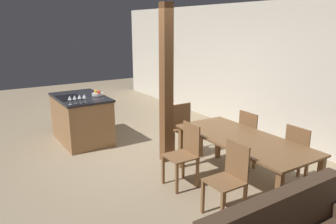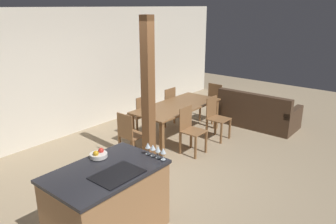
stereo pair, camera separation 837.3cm
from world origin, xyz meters
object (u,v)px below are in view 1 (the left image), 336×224
dining_chair_near_right (229,178)px  dining_chair_far_left (252,136)px  wine_glass_far (79,97)px  dining_table (243,144)px  kitchen_island (82,119)px  dining_chair_head_end (185,128)px  wine_glass_middle (75,98)px  dining_chair_far_right (301,154)px  dining_chair_foot_end (336,196)px  fruit_bowl (98,94)px  wine_glass_end (84,96)px  wine_glass_near (70,98)px  timber_post (166,86)px  dining_chair_near_left (184,153)px

dining_chair_near_right → dining_chair_far_left: (-0.92, 1.37, 0.00)m
wine_glass_far → dining_table: size_ratio=0.08×
kitchen_island → dining_chair_head_end: (1.67, 1.32, 0.02)m
kitchen_island → dining_chair_head_end: bearing=38.5°
wine_glass_middle → dining_chair_far_right: wine_glass_middle is taller
dining_chair_far_left → dining_chair_foot_end: 1.98m
fruit_bowl → dining_chair_head_end: bearing=33.9°
wine_glass_end → dining_chair_near_right: bearing=14.5°
kitchen_island → wine_glass_near: size_ratio=8.78×
dining_chair_near_right → dining_chair_far_right: same height
kitchen_island → dining_table: 3.34m
wine_glass_near → dining_chair_foot_end: bearing=23.7°
kitchen_island → dining_chair_near_right: size_ratio=1.51×
fruit_bowl → wine_glass_end: size_ratio=1.42×
dining_chair_near_right → dining_chair_foot_end: (0.94, 0.68, 0.00)m
dining_chair_far_right → timber_post: 2.28m
wine_glass_far → wine_glass_end: 0.09m
wine_glass_end → dining_chair_foot_end: wine_glass_end is taller
dining_table → dining_chair_foot_end: bearing=-0.0°
wine_glass_end → dining_chair_near_left: 2.20m
wine_glass_middle → wine_glass_end: 0.17m
wine_glass_far → dining_chair_far_right: bearing=37.1°
wine_glass_end → dining_table: (2.46, 1.44, -0.40)m
dining_chair_near_left → dining_chair_far_right: size_ratio=1.00×
fruit_bowl → wine_glass_near: 0.82m
fruit_bowl → dining_chair_far_left: (2.45, 1.70, -0.47)m
dining_chair_foot_end → dining_table: bearing=-90.0°
dining_table → dining_chair_near_right: bearing=-56.0°
dining_chair_far_right → kitchen_island: bearing=29.7°
dining_chair_near_right → dining_chair_far_left: bearing=124.0°
wine_glass_far → dining_chair_near_left: wine_glass_far is taller
dining_chair_far_right → dining_chair_foot_end: (0.94, -0.68, 0.00)m
fruit_bowl → dining_chair_foot_end: 4.46m
dining_chair_far_left → dining_chair_foot_end: (1.86, -0.68, 0.00)m
dining_table → fruit_bowl: bearing=-160.7°
wine_glass_middle → dining_chair_near_left: size_ratio=0.17×
dining_chair_far_left → dining_chair_foot_end: bearing=159.8°
fruit_bowl → timber_post: (1.57, 0.59, 0.34)m
dining_chair_near_right → dining_chair_head_end: bearing=159.8°
wine_glass_middle → wine_glass_far: 0.09m
kitchen_island → dining_chair_far_left: (2.60, 2.01, 0.02)m
wine_glass_end → dining_chair_near_left: bearing=20.7°
wine_glass_near → wine_glass_end: same height
dining_table → timber_post: bearing=-162.5°
dining_chair_near_left → timber_post: (-0.89, 0.26, 0.82)m
wine_glass_far → dining_chair_far_right: 3.70m
timber_post → wine_glass_near: bearing=-131.1°
dining_table → timber_post: (-1.35, -0.43, 0.66)m
dining_chair_far_left → dining_chair_head_end: 1.16m
wine_glass_middle → dining_chair_far_left: wine_glass_middle is taller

